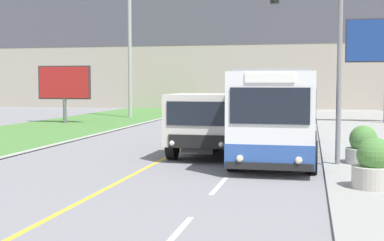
% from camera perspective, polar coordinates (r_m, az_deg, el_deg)
% --- Properties ---
extents(apartment_block_background, '(80.00, 8.04, 18.51)m').
position_cam_1_polar(apartment_block_background, '(57.81, 7.55, 10.57)').
color(apartment_block_background, '#A89E8E').
rests_on(apartment_block_background, ground_plane).
extents(city_bus, '(2.65, 11.97, 3.10)m').
position_cam_1_polar(city_bus, '(20.78, 9.47, 0.92)').
color(city_bus, white).
rests_on(city_bus, ground_plane).
extents(dump_truck, '(2.48, 6.75, 2.30)m').
position_cam_1_polar(dump_truck, '(19.65, 1.84, -0.33)').
color(dump_truck, black).
rests_on(dump_truck, ground_plane).
extents(car_distant, '(1.80, 4.30, 1.45)m').
position_cam_1_polar(car_distant, '(38.00, 6.67, 1.03)').
color(car_distant, silver).
rests_on(car_distant, ground_plane).
extents(utility_pole_far, '(1.80, 0.28, 11.19)m').
position_cam_1_polar(utility_pole_far, '(41.10, -6.66, 8.18)').
color(utility_pole_far, '#9E9E99').
rests_on(utility_pole_far, ground_plane).
extents(traffic_light_mast, '(2.28, 0.32, 6.45)m').
position_cam_1_polar(traffic_light_mast, '(17.72, 13.51, 8.41)').
color(traffic_light_mast, slate).
rests_on(traffic_light_mast, ground_plane).
extents(billboard_small, '(3.66, 0.24, 3.80)m').
position_cam_1_polar(billboard_small, '(36.24, -13.46, 3.82)').
color(billboard_small, '#59595B').
rests_on(billboard_small, ground_plane).
extents(planter_round_near, '(1.07, 1.07, 1.27)m').
position_cam_1_polar(planter_round_near, '(14.06, 18.84, -4.60)').
color(planter_round_near, '#B7B2A8').
rests_on(planter_round_near, sidewalk_right).
extents(planter_round_second, '(1.11, 1.11, 1.24)m').
position_cam_1_polar(planter_round_second, '(18.21, 17.78, -2.69)').
color(planter_round_second, '#B7B2A8').
rests_on(planter_round_second, sidewalk_right).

